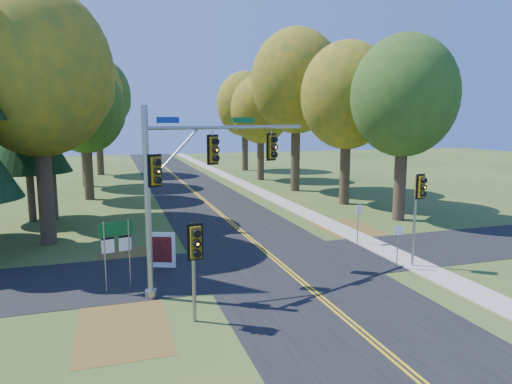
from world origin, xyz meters
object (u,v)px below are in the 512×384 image
object	(u,v)px
traffic_mast	(194,173)
east_signal_pole	(419,197)
route_sign_cluster	(117,241)
info_kiosk	(162,250)

from	to	relation	value
traffic_mast	east_signal_pole	distance (m)	10.50
traffic_mast	route_sign_cluster	distance (m)	4.17
route_sign_cluster	info_kiosk	bearing A→B (deg)	36.45
traffic_mast	east_signal_pole	size ratio (longest dim) A/B	1.73
east_signal_pole	info_kiosk	world-z (taller)	east_signal_pole
east_signal_pole	info_kiosk	distance (m)	12.28
traffic_mast	info_kiosk	xyz separation A→B (m)	(-1.06, 2.97, -3.97)
route_sign_cluster	east_signal_pole	bearing A→B (deg)	-19.10
info_kiosk	route_sign_cluster	bearing A→B (deg)	-106.87
east_signal_pole	route_sign_cluster	xyz separation A→B (m)	(-13.49, 1.16, -1.32)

